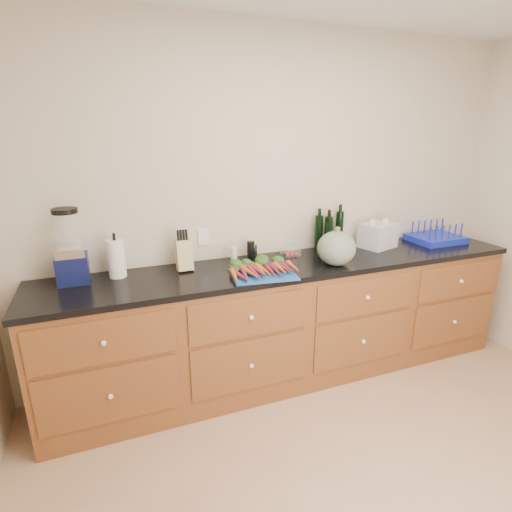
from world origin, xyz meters
name	(u,v)px	position (x,y,z in m)	size (l,w,h in m)	color
ground	(398,507)	(0.00, 0.00, 0.00)	(4.00, 4.00, 0.00)	#A67E60
wall_back	(276,207)	(0.00, 1.62, 1.30)	(4.10, 0.05, 2.60)	beige
cabinets	(291,322)	(0.00, 1.30, 0.45)	(3.60, 0.64, 0.90)	brown
countertop	(293,265)	(0.00, 1.30, 0.92)	(3.64, 0.62, 0.04)	black
cutting_board	(263,274)	(-0.31, 1.14, 0.95)	(0.43, 0.32, 0.01)	#1B54A8
carrots	(261,268)	(-0.31, 1.18, 0.98)	(0.46, 0.31, 0.06)	#CA5A17
squash	(336,248)	(0.27, 1.15, 1.07)	(0.28, 0.28, 0.25)	#5A6B59
blender_appliance	(70,251)	(-1.49, 1.46, 1.15)	(0.19, 0.19, 0.48)	#0E1343
paper_towel	(116,259)	(-1.22, 1.46, 1.07)	(0.11, 0.11, 0.25)	white
knife_block	(184,255)	(-0.78, 1.44, 1.05)	(0.11, 0.11, 0.21)	tan
grinder_salt	(234,255)	(-0.40, 1.48, 0.99)	(0.05, 0.05, 0.11)	silver
grinder_pepper	(251,251)	(-0.27, 1.48, 1.01)	(0.06, 0.06, 0.14)	black
canister_chrome	(254,252)	(-0.24, 1.48, 1.00)	(0.05, 0.05, 0.12)	silver
tomato_box	(290,252)	(0.06, 1.47, 0.97)	(0.13, 0.10, 0.06)	white
bottles	(329,233)	(0.42, 1.51, 1.08)	(0.26, 0.13, 0.31)	black
grocery_bag	(378,235)	(0.84, 1.42, 1.04)	(0.27, 0.22, 0.20)	silver
dish_rack	(436,237)	(1.43, 1.38, 0.98)	(0.43, 0.34, 0.17)	#1525BC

